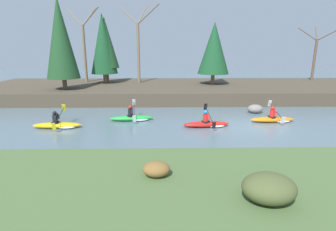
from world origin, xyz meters
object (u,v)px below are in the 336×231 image
object	(u,v)px
kayaker_lead	(274,119)
kayaker_trailing	(133,118)
boulder_midstream	(255,109)
kayaker_far_back	(59,125)
kayaker_middle	(208,124)

from	to	relation	value
kayaker_lead	kayaker_trailing	xyz separation A→B (m)	(-8.75, 0.53, 0.00)
kayaker_trailing	boulder_midstream	world-z (taller)	kayaker_trailing
kayaker_trailing	kayaker_far_back	xyz separation A→B (m)	(-4.08, -1.53, 0.00)
kayaker_far_back	boulder_midstream	world-z (taller)	kayaker_far_back
boulder_midstream	kayaker_far_back	bearing A→B (deg)	-164.74
kayaker_lead	kayaker_far_back	bearing A→B (deg)	-177.62
kayaker_lead	kayaker_far_back	distance (m)	12.87
kayaker_far_back	boulder_midstream	size ratio (longest dim) A/B	2.58
kayaker_lead	kayaker_trailing	distance (m)	8.77
boulder_midstream	kayaker_trailing	bearing A→B (deg)	-167.43
kayaker_trailing	kayaker_lead	bearing A→B (deg)	-9.63
kayaker_middle	kayaker_trailing	bearing A→B (deg)	156.30
kayaker_middle	kayaker_lead	bearing A→B (deg)	7.01
kayaker_trailing	kayaker_far_back	size ratio (longest dim) A/B	1.00
kayaker_lead	kayaker_middle	xyz separation A→B (m)	(-4.26, -0.95, 0.00)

